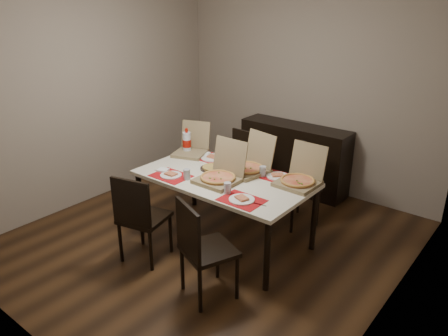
% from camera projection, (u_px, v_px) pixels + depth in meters
% --- Properties ---
extents(ground, '(3.80, 4.00, 0.02)m').
position_uv_depth(ground, '(210.00, 240.00, 4.82)').
color(ground, '#3C2512').
rests_on(ground, ground).
extents(room_walls, '(3.84, 4.02, 2.62)m').
position_uv_depth(room_walls, '(235.00, 76.00, 4.49)').
color(room_walls, gray).
rests_on(room_walls, ground).
extents(sideboard, '(1.50, 0.40, 0.90)m').
position_uv_depth(sideboard, '(294.00, 157.00, 5.94)').
color(sideboard, black).
rests_on(sideboard, ground).
extents(dining_table, '(1.80, 1.00, 0.75)m').
position_uv_depth(dining_table, '(224.00, 183.00, 4.55)').
color(dining_table, beige).
rests_on(dining_table, ground).
extents(chair_near_left, '(0.51, 0.51, 0.93)m').
position_uv_depth(chair_near_left, '(140.00, 215.00, 4.25)').
color(chair_near_left, black).
rests_on(chair_near_left, ground).
extents(chair_near_right, '(0.55, 0.55, 0.93)m').
position_uv_depth(chair_near_right, '(201.00, 247.00, 3.72)').
color(chair_near_right, black).
rests_on(chair_near_right, ground).
extents(chair_far_left, '(0.43, 0.43, 0.93)m').
position_uv_depth(chair_far_left, '(240.00, 165.00, 5.50)').
color(chair_far_left, black).
rests_on(chair_far_left, ground).
extents(chair_far_right, '(0.55, 0.55, 0.93)m').
position_uv_depth(chair_far_right, '(302.00, 181.00, 5.02)').
color(chair_far_right, black).
rests_on(chair_far_right, ground).
extents(setting_near_left, '(0.48, 0.30, 0.11)m').
position_uv_depth(setting_near_left, '(174.00, 174.00, 4.53)').
color(setting_near_left, '#B30B12').
rests_on(setting_near_left, dining_table).
extents(setting_near_right, '(0.48, 0.30, 0.11)m').
position_uv_depth(setting_near_right, '(238.00, 196.00, 4.04)').
color(setting_near_right, '#B30B12').
rests_on(setting_near_right, dining_table).
extents(setting_far_left, '(0.49, 0.30, 0.11)m').
position_uv_depth(setting_far_left, '(213.00, 157.00, 5.01)').
color(setting_far_left, '#B30B12').
rests_on(setting_far_left, dining_table).
extents(setting_far_right, '(0.46, 0.30, 0.11)m').
position_uv_depth(setting_far_right, '(273.00, 175.00, 4.52)').
color(setting_far_right, '#B30B12').
rests_on(setting_far_right, dining_table).
extents(napkin_loose, '(0.14, 0.15, 0.02)m').
position_uv_depth(napkin_loose, '(227.00, 181.00, 4.41)').
color(napkin_loose, white).
rests_on(napkin_loose, dining_table).
extents(pizza_box_center, '(0.40, 0.44, 0.40)m').
position_uv_depth(pizza_box_center, '(220.00, 176.00, 4.40)').
color(pizza_box_center, olive).
rests_on(pizza_box_center, dining_table).
extents(pizza_box_right, '(0.39, 0.43, 0.38)m').
position_uv_depth(pizza_box_right, '(299.00, 179.00, 4.33)').
color(pizza_box_right, olive).
rests_on(pizza_box_right, dining_table).
extents(pizza_box_left, '(0.47, 0.49, 0.36)m').
position_uv_depth(pizza_box_left, '(192.00, 149.00, 5.17)').
color(pizza_box_left, olive).
rests_on(pizza_box_left, dining_table).
extents(pizza_box_extra, '(0.48, 0.51, 0.40)m').
position_uv_depth(pizza_box_extra, '(249.00, 166.00, 4.64)').
color(pizza_box_extra, olive).
rests_on(pizza_box_extra, dining_table).
extents(faina_plate, '(0.27, 0.27, 0.03)m').
position_uv_depth(faina_plate, '(213.00, 168.00, 4.73)').
color(faina_plate, black).
rests_on(faina_plate, dining_table).
extents(dip_bowl, '(0.18, 0.18, 0.03)m').
position_uv_depth(dip_bowl, '(245.00, 174.00, 4.55)').
color(dip_bowl, white).
rests_on(dip_bowl, dining_table).
extents(soda_bottle, '(0.10, 0.10, 0.30)m').
position_uv_depth(soda_bottle, '(187.00, 143.00, 5.17)').
color(soda_bottle, silver).
rests_on(soda_bottle, dining_table).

